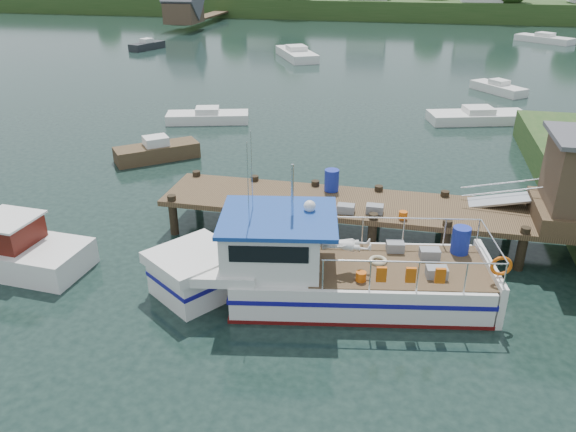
% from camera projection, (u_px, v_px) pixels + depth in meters
% --- Properties ---
extents(ground_plane, '(160.00, 160.00, 0.00)m').
position_uv_depth(ground_plane, '(322.00, 233.00, 21.66)').
color(ground_plane, black).
extents(far_shore, '(140.00, 42.55, 9.22)m').
position_uv_depth(far_shore, '(401.00, 2.00, 93.48)').
color(far_shore, '#2C451C').
rests_on(far_shore, ground).
extents(dock, '(16.60, 3.00, 4.78)m').
position_uv_depth(dock, '(509.00, 193.00, 19.45)').
color(dock, '#493723').
rests_on(dock, ground).
extents(lobster_boat, '(10.99, 4.72, 5.24)m').
position_uv_depth(lobster_boat, '(316.00, 271.00, 17.24)').
color(lobster_boat, silver).
rests_on(lobster_boat, ground).
extents(moored_rowboat, '(4.19, 3.80, 1.23)m').
position_uv_depth(moored_rowboat, '(157.00, 151.00, 29.06)').
color(moored_rowboat, '#493723').
rests_on(moored_rowboat, ground).
extents(moored_far, '(6.54, 5.88, 1.12)m').
position_uv_depth(moored_far, '(544.00, 39.00, 66.51)').
color(moored_far, silver).
rests_on(moored_far, ground).
extents(moored_a, '(5.40, 3.04, 0.94)m').
position_uv_depth(moored_a, '(208.00, 117.00, 35.50)').
color(moored_a, silver).
rests_on(moored_a, ground).
extents(moored_b, '(4.04, 4.44, 0.99)m').
position_uv_depth(moored_b, '(498.00, 88.00, 42.86)').
color(moored_b, silver).
rests_on(moored_b, ground).
extents(moored_c, '(6.46, 3.73, 0.97)m').
position_uv_depth(moored_c, '(478.00, 116.00, 35.51)').
color(moored_c, silver).
rests_on(moored_c, ground).
extents(moored_d, '(5.67, 7.77, 1.27)m').
position_uv_depth(moored_d, '(297.00, 54.00, 56.54)').
color(moored_d, silver).
rests_on(moored_d, ground).
extents(moored_e, '(2.80, 4.48, 1.17)m').
position_uv_depth(moored_e, '(147.00, 45.00, 61.70)').
color(moored_e, black).
rests_on(moored_e, ground).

